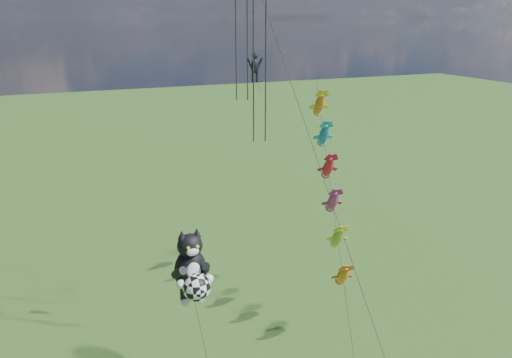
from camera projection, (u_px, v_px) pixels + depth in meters
name	position (u px, v px, depth m)	size (l,w,h in m)	color
cat_kite_rig	(192.00, 271.00, 29.13)	(2.23, 4.07, 11.03)	brown
fish_windsock_rig	(330.00, 185.00, 37.42)	(4.60, 15.36, 18.96)	brown
parafoil_rig	(257.00, 56.00, 30.20)	(4.34, 17.17, 27.39)	brown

